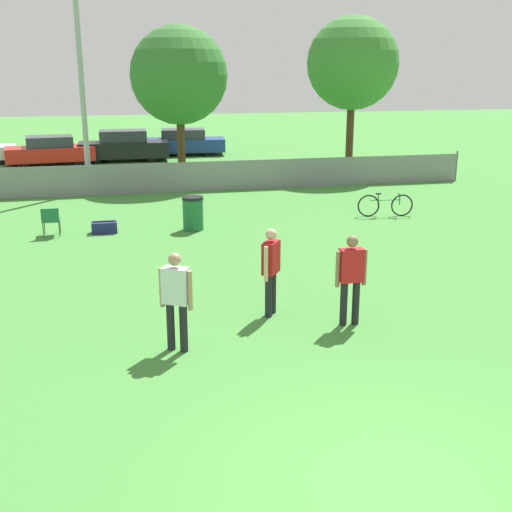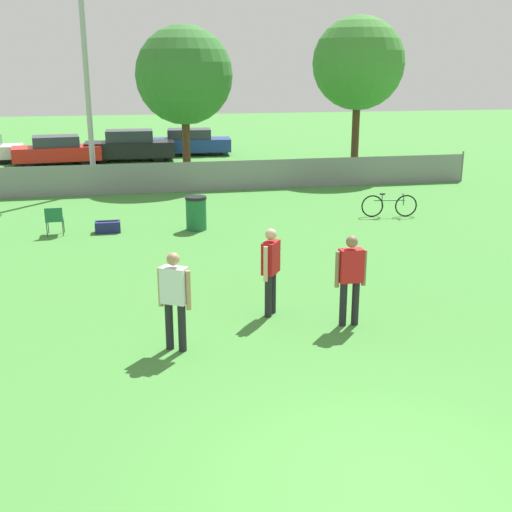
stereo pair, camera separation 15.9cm
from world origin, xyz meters
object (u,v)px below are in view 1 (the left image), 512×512
object	(u,v)px
bicycle_sideline	(385,205)
folding_chair_sideline	(51,219)
light_pole	(80,63)
trash_bin	(193,213)
tree_far_right	(353,64)
player_receiver_white	(176,295)
tree_near_pole	(179,76)
player_defender_red	(271,266)
parked_car_dark	(124,146)
parked_car_blue	(183,142)
frisbee_disc	(166,289)
player_thrower_red	(351,274)
parked_car_red	(50,151)
gear_bag_sideline	(104,227)

from	to	relation	value
bicycle_sideline	folding_chair_sideline	bearing A→B (deg)	-169.39
light_pole	trash_bin	distance (m)	8.46
tree_far_right	player_receiver_white	world-z (taller)	tree_far_right
tree_near_pole	player_receiver_white	distance (m)	16.65
player_defender_red	parked_car_dark	size ratio (longest dim) A/B	0.38
parked_car_dark	parked_car_blue	xyz separation A→B (m)	(3.13, 1.67, -0.06)
frisbee_disc	parked_car_dark	distance (m)	19.79
player_thrower_red	player_receiver_white	bearing A→B (deg)	-172.30
parked_car_red	light_pole	bearing A→B (deg)	-81.98
tree_near_pole	folding_chair_sideline	bearing A→B (deg)	-119.10
player_defender_red	light_pole	bearing A→B (deg)	49.56
player_receiver_white	player_defender_red	bearing A→B (deg)	64.28
player_receiver_white	parked_car_red	distance (m)	22.64
tree_near_pole	player_receiver_white	world-z (taller)	tree_near_pole
frisbee_disc	parked_car_dark	size ratio (longest dim) A/B	0.07
trash_bin	bicycle_sideline	bearing A→B (deg)	3.75
tree_near_pole	frisbee_disc	bearing A→B (deg)	-97.96
frisbee_disc	parked_car_red	distance (m)	19.68
light_pole	parked_car_blue	world-z (taller)	light_pole
player_thrower_red	trash_bin	xyz separation A→B (m)	(-1.80, 7.59, -0.47)
light_pole	player_receiver_white	distance (m)	15.31
light_pole	tree_far_right	xyz separation A→B (m)	(10.98, 2.02, 0.00)
frisbee_disc	gear_bag_sideline	size ratio (longest dim) A/B	0.43
frisbee_disc	gear_bag_sideline	distance (m)	5.34
player_thrower_red	tree_near_pole	bearing A→B (deg)	94.30
tree_far_right	folding_chair_sideline	size ratio (longest dim) A/B	8.23
parked_car_blue	parked_car_dark	bearing A→B (deg)	-146.14
player_defender_red	trash_bin	distance (m)	6.85
player_receiver_white	folding_chair_sideline	world-z (taller)	player_receiver_white
parked_car_dark	player_receiver_white	bearing A→B (deg)	-87.90
player_receiver_white	bicycle_sideline	bearing A→B (deg)	80.46
parked_car_red	parked_car_dark	xyz separation A→B (m)	(3.44, 0.46, 0.07)
player_defender_red	parked_car_red	distance (m)	21.85
player_receiver_white	parked_car_dark	size ratio (longest dim) A/B	0.38
frisbee_disc	parked_car_red	world-z (taller)	parked_car_red
tree_far_right	parked_car_blue	distance (m)	10.71
gear_bag_sideline	player_receiver_white	bearing A→B (deg)	-81.97
tree_near_pole	bicycle_sideline	world-z (taller)	tree_near_pole
bicycle_sideline	parked_car_red	distance (m)	17.72
folding_chair_sideline	parked_car_red	world-z (taller)	parked_car_red
frisbee_disc	trash_bin	xyz separation A→B (m)	(1.22, 4.99, 0.47)
player_thrower_red	trash_bin	world-z (taller)	player_thrower_red
player_receiver_white	player_thrower_red	distance (m)	3.13
frisbee_disc	parked_car_dark	world-z (taller)	parked_car_dark
player_thrower_red	parked_car_red	distance (m)	22.94
bicycle_sideline	parked_car_blue	distance (m)	16.65
tree_far_right	player_thrower_red	world-z (taller)	tree_far_right
player_receiver_white	frisbee_disc	distance (m)	3.17
light_pole	gear_bag_sideline	xyz separation A→B (m)	(0.54, -6.55, -4.43)
gear_bag_sideline	parked_car_red	xyz separation A→B (m)	(-2.48, 14.13, 0.50)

